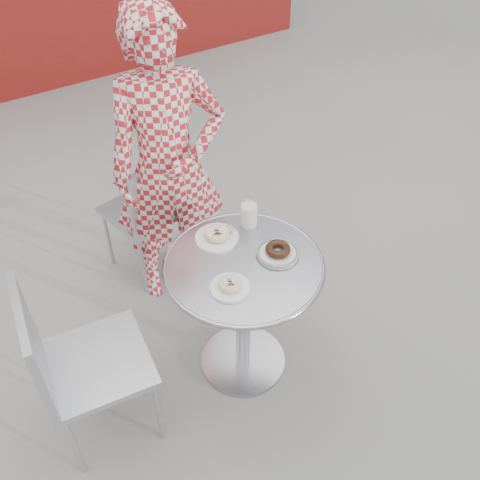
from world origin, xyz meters
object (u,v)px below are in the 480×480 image
chair_left (101,389)px  plate_checker (278,252)px  bistro_table (243,291)px  chair_far (148,233)px  plate_far (218,235)px  plate_near (230,286)px  seated_person (169,168)px  milk_cup (249,214)px

chair_left → plate_checker: 0.98m
bistro_table → chair_far: 0.96m
chair_far → plate_far: 0.87m
bistro_table → plate_checker: bearing=-12.3°
plate_far → plate_near: 0.31m
bistro_table → plate_far: (-0.01, 0.20, 0.20)m
plate_far → chair_left: bearing=-169.1°
plate_near → chair_far: bearing=86.4°
chair_far → seated_person: (0.08, -0.22, 0.56)m
plate_checker → bistro_table: bearing=167.7°
chair_far → plate_far: bearing=82.7°
bistro_table → plate_near: 0.25m
seated_person → milk_cup: bearing=-56.5°
chair_far → plate_far: size_ratio=4.16×
bistro_table → chair_left: 0.76m
bistro_table → plate_far: plate_far is taller
bistro_table → plate_far: size_ratio=3.63×
chair_far → milk_cup: milk_cup is taller
bistro_table → plate_near: size_ratio=4.32×
seated_person → plate_far: 0.51m
plate_near → milk_cup: 0.42m
chair_left → milk_cup: 1.02m
plate_near → plate_checker: bearing=11.2°
chair_far → plate_checker: chair_far is taller
plate_checker → milk_cup: bearing=87.9°
seated_person → plate_near: 0.81m
chair_left → plate_near: bearing=-97.2°
plate_far → plate_checker: 0.29m
chair_left → seated_person: size_ratio=0.55×
bistro_table → milk_cup: 0.35m
plate_far → milk_cup: size_ratio=1.50×
chair_far → plate_checker: bearing=91.4°
chair_far → plate_checker: size_ratio=4.27×
bistro_table → seated_person: seated_person is taller
plate_far → milk_cup: bearing=1.8°
seated_person → milk_cup: 0.52m
chair_far → plate_near: (-0.06, -1.01, 0.48)m
plate_near → plate_checker: plate_checker is taller
chair_left → plate_checker: bearing=-88.8°
chair_far → chair_left: (-0.64, -0.85, 0.02)m
plate_far → seated_person: bearing=87.3°
plate_checker → plate_far: bearing=125.5°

